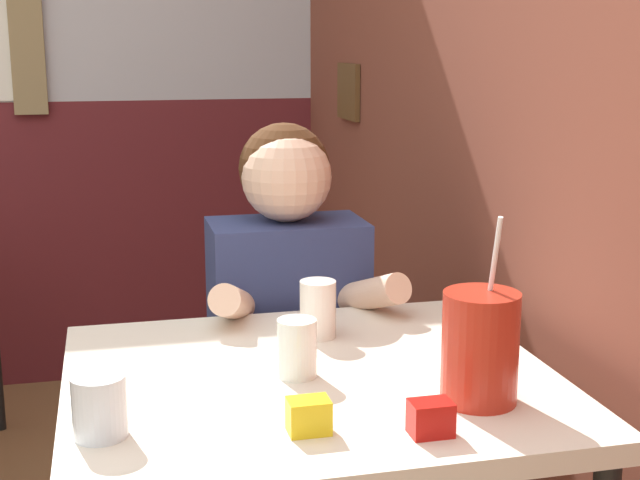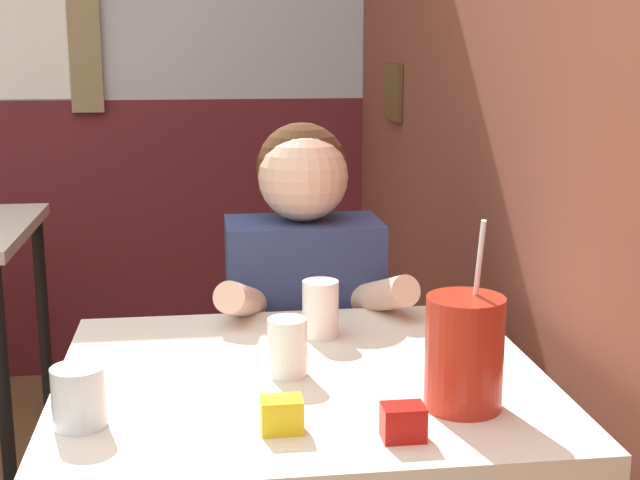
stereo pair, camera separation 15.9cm
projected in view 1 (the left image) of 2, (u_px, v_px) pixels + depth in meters
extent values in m
cube|color=brown|center=(428.00, 29.00, 2.32)|extent=(0.06, 4.48, 2.70)
cube|color=brown|center=(348.00, 92.00, 2.95)|extent=(0.02, 0.23, 0.18)
cube|color=maroon|center=(28.00, 246.00, 3.43)|extent=(5.23, 0.06, 1.10)
cube|color=beige|center=(311.00, 385.00, 1.50)|extent=(0.81, 0.72, 0.04)
cube|color=navy|center=(288.00, 329.00, 2.00)|extent=(0.34, 0.20, 0.49)
sphere|color=#472814|center=(284.00, 168.00, 1.94)|extent=(0.20, 0.20, 0.20)
sphere|color=beige|center=(286.00, 177.00, 1.92)|extent=(0.20, 0.20, 0.20)
cylinder|color=beige|center=(236.00, 304.00, 1.81)|extent=(0.14, 0.27, 0.15)
cylinder|color=beige|center=(364.00, 295.00, 1.87)|extent=(0.14, 0.27, 0.15)
cylinder|color=#B22819|center=(480.00, 347.00, 1.36)|extent=(0.12, 0.12, 0.17)
cylinder|color=white|center=(495.00, 260.00, 1.34)|extent=(0.01, 0.04, 0.14)
cylinder|color=silver|center=(99.00, 406.00, 1.25)|extent=(0.08, 0.08, 0.09)
cylinder|color=silver|center=(297.00, 348.00, 1.47)|extent=(0.07, 0.07, 0.10)
cylinder|color=silver|center=(318.00, 309.00, 1.67)|extent=(0.07, 0.07, 0.11)
cube|color=#B7140F|center=(431.00, 418.00, 1.26)|extent=(0.06, 0.04, 0.05)
cube|color=yellow|center=(309.00, 416.00, 1.26)|extent=(0.06, 0.04, 0.05)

